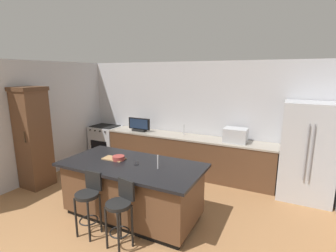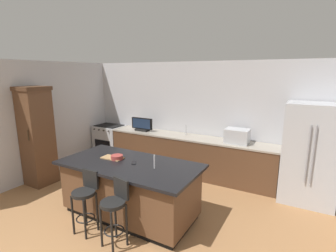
# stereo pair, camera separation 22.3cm
# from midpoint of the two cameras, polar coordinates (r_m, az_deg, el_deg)

# --- Properties ---
(wall_back) EXTENTS (6.34, 0.12, 2.62)m
(wall_back) POSITION_cam_midpoint_polar(r_m,az_deg,el_deg) (6.05, 7.85, 1.97)
(wall_back) COLOR #BCBCC1
(wall_back) RESTS_ON ground_plane
(wall_left) EXTENTS (0.12, 4.63, 2.62)m
(wall_left) POSITION_cam_midpoint_polar(r_m,az_deg,el_deg) (6.26, -26.60, 1.12)
(wall_left) COLOR #BCBCC1
(wall_left) RESTS_ON ground_plane
(counter_back) EXTENTS (4.02, 0.62, 0.91)m
(counter_back) POSITION_cam_midpoint_polar(r_m,az_deg,el_deg) (5.95, 5.56, -6.63)
(counter_back) COLOR brown
(counter_back) RESTS_ON ground_plane
(kitchen_island) EXTENTS (2.32, 1.14, 0.92)m
(kitchen_island) POSITION_cam_midpoint_polar(r_m,az_deg,el_deg) (4.31, -7.17, -14.02)
(kitchen_island) COLOR black
(kitchen_island) RESTS_ON ground_plane
(refrigerator) EXTENTS (0.92, 0.80, 1.85)m
(refrigerator) POSITION_cam_midpoint_polar(r_m,az_deg,el_deg) (5.30, 30.78, -5.41)
(refrigerator) COLOR #B7BABF
(refrigerator) RESTS_ON ground_plane
(range_oven) EXTENTS (0.76, 0.63, 0.93)m
(range_oven) POSITION_cam_midpoint_polar(r_m,az_deg,el_deg) (7.20, -12.27, -3.46)
(range_oven) COLOR #B7BABF
(range_oven) RESTS_ON ground_plane
(cabinet_tower) EXTENTS (0.55, 0.57, 2.09)m
(cabinet_tower) POSITION_cam_midpoint_polar(r_m,az_deg,el_deg) (5.88, -26.82, -1.75)
(cabinet_tower) COLOR brown
(cabinet_tower) RESTS_ON ground_plane
(microwave) EXTENTS (0.48, 0.36, 0.30)m
(microwave) POSITION_cam_midpoint_polar(r_m,az_deg,el_deg) (5.45, 16.65, -2.22)
(microwave) COLOR #B7BABF
(microwave) RESTS_ON counter_back
(tv_monitor) EXTENTS (0.59, 0.16, 0.33)m
(tv_monitor) POSITION_cam_midpoint_polar(r_m,az_deg,el_deg) (6.33, -4.97, 0.24)
(tv_monitor) COLOR black
(tv_monitor) RESTS_ON counter_back
(sink_faucet_back) EXTENTS (0.02, 0.02, 0.24)m
(sink_faucet_back) POSITION_cam_midpoint_polar(r_m,az_deg,el_deg) (5.92, 5.19, -0.92)
(sink_faucet_back) COLOR #B2B2B7
(sink_faucet_back) RESTS_ON counter_back
(sink_faucet_island) EXTENTS (0.02, 0.02, 0.22)m
(sink_faucet_island) POSITION_cam_midpoint_polar(r_m,az_deg,el_deg) (3.84, -1.46, -8.17)
(sink_faucet_island) COLOR #B2B2B7
(sink_faucet_island) RESTS_ON kitchen_island
(bar_stool_left) EXTENTS (0.34, 0.34, 0.94)m
(bar_stool_left) POSITION_cam_midpoint_polar(r_m,az_deg,el_deg) (3.99, -16.73, -15.27)
(bar_stool_left) COLOR black
(bar_stool_left) RESTS_ON ground_plane
(bar_stool_right) EXTENTS (0.35, 0.36, 0.95)m
(bar_stool_right) POSITION_cam_midpoint_polar(r_m,az_deg,el_deg) (3.61, -10.19, -17.91)
(bar_stool_right) COLOR black
(bar_stool_right) RESTS_ON ground_plane
(fruit_bowl) EXTENTS (0.20, 0.20, 0.07)m
(fruit_bowl) POSITION_cam_midpoint_polar(r_m,az_deg,el_deg) (4.32, -10.15, -7.07)
(fruit_bowl) COLOR #993833
(fruit_bowl) RESTS_ON kitchen_island
(cell_phone) EXTENTS (0.14, 0.16, 0.01)m
(cell_phone) POSITION_cam_midpoint_polar(r_m,az_deg,el_deg) (4.12, -6.26, -8.38)
(cell_phone) COLOR black
(cell_phone) RESTS_ON kitchen_island
(cutting_board) EXTENTS (0.38, 0.22, 0.02)m
(cutting_board) POSITION_cam_midpoint_polar(r_m,az_deg,el_deg) (4.39, -11.14, -7.16)
(cutting_board) COLOR #A87F51
(cutting_board) RESTS_ON kitchen_island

